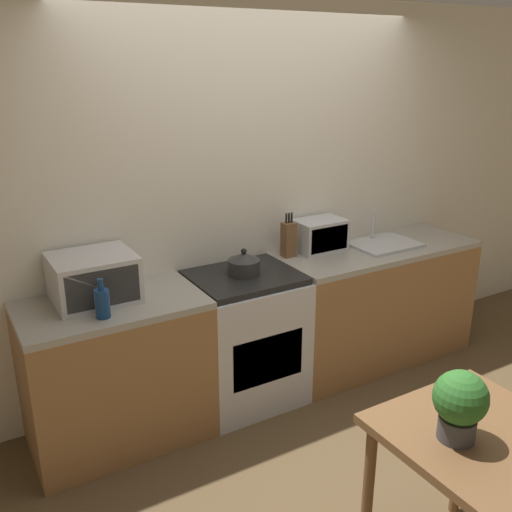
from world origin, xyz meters
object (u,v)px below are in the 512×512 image
(microwave, at_px, (94,278))
(bottle, at_px, (102,303))
(toaster_oven, at_px, (319,235))
(kettle, at_px, (244,264))
(dining_table, at_px, (483,460))
(stove_range, at_px, (244,338))

(microwave, bearing_deg, bottle, -96.73)
(bottle, bearing_deg, toaster_oven, 11.39)
(kettle, relative_size, bottle, 0.95)
(dining_table, bearing_deg, kettle, 93.30)
(bottle, distance_m, dining_table, 1.96)
(kettle, bearing_deg, dining_table, -86.70)
(microwave, height_order, dining_table, microwave)
(microwave, distance_m, toaster_oven, 1.65)
(stove_range, xyz_separation_m, dining_table, (0.11, -1.79, 0.22))
(kettle, bearing_deg, microwave, 175.03)
(dining_table, bearing_deg, microwave, 118.88)
(kettle, distance_m, microwave, 0.94)
(stove_range, distance_m, toaster_oven, 0.93)
(stove_range, distance_m, bottle, 1.11)
(microwave, relative_size, dining_table, 0.59)
(bottle, distance_m, toaster_oven, 1.71)
(microwave, distance_m, bottle, 0.27)
(microwave, xyz_separation_m, bottle, (-0.03, -0.26, -0.05))
(stove_range, xyz_separation_m, kettle, (0.00, 0.01, 0.52))
(stove_range, xyz_separation_m, bottle, (-0.96, -0.17, 0.54))
(stove_range, relative_size, microwave, 1.96)
(bottle, xyz_separation_m, toaster_oven, (1.68, 0.34, 0.03))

